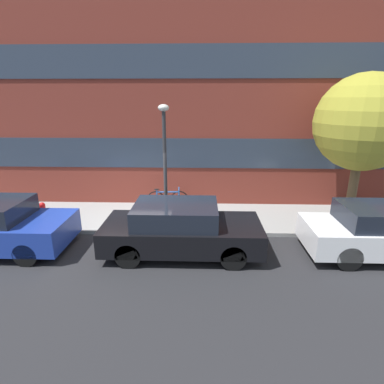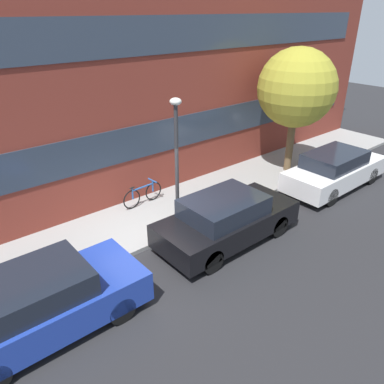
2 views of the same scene
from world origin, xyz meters
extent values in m
plane|color=#232326|center=(0.00, 0.00, 0.00)|extent=(56.00, 56.00, 0.00)
cube|color=gray|center=(0.00, 1.32, 0.06)|extent=(28.00, 2.64, 0.12)
cube|color=maroon|center=(0.00, 3.09, 4.77)|extent=(28.00, 0.90, 9.54)
cube|color=#2D3847|center=(0.00, 2.62, 2.10)|extent=(25.76, 0.04, 1.10)
cube|color=#2D3847|center=(0.00, 2.62, 5.25)|extent=(25.76, 0.04, 1.10)
cube|color=#1E3899|center=(-3.40, -1.05, 0.58)|extent=(4.06, 1.77, 0.70)
cube|color=black|center=(-3.56, -1.05, 1.18)|extent=(2.11, 1.56, 0.50)
cylinder|color=black|center=(-2.14, -0.26, 0.31)|extent=(0.61, 0.18, 0.61)
cylinder|color=black|center=(-2.14, -1.84, 0.31)|extent=(0.61, 0.18, 0.61)
cube|color=black|center=(1.75, -1.05, 0.57)|extent=(4.20, 1.77, 0.65)
cube|color=black|center=(1.58, -1.05, 1.15)|extent=(2.18, 1.56, 0.51)
cylinder|color=black|center=(3.05, -0.25, 0.32)|extent=(0.65, 0.18, 0.65)
cylinder|color=black|center=(3.05, -1.85, 0.32)|extent=(0.65, 0.18, 0.65)
cylinder|color=black|center=(0.45, -0.25, 0.32)|extent=(0.65, 0.18, 0.65)
cylinder|color=black|center=(0.45, -1.85, 0.32)|extent=(0.65, 0.18, 0.65)
cube|color=silver|center=(7.25, -1.05, 0.57)|extent=(4.43, 1.65, 0.67)
cube|color=black|center=(7.07, -1.05, 1.16)|extent=(2.30, 1.45, 0.49)
cylinder|color=black|center=(8.63, -0.32, 0.32)|extent=(0.63, 0.18, 0.63)
cylinder|color=black|center=(8.63, -1.78, 0.32)|extent=(0.63, 0.18, 0.63)
cylinder|color=black|center=(5.88, -0.32, 0.32)|extent=(0.63, 0.18, 0.63)
cylinder|color=black|center=(5.88, -1.78, 0.32)|extent=(0.63, 0.18, 0.63)
cylinder|color=red|center=(-2.91, 0.56, 0.14)|extent=(0.27, 0.27, 0.04)
cylinder|color=red|center=(-2.91, 0.56, 0.43)|extent=(0.19, 0.19, 0.54)
sphere|color=red|center=(-2.91, 0.56, 0.74)|extent=(0.20, 0.20, 0.20)
cylinder|color=red|center=(-3.08, 0.56, 0.48)|extent=(0.15, 0.07, 0.07)
cylinder|color=red|center=(-2.74, 0.56, 0.48)|extent=(0.15, 0.07, 0.07)
torus|color=black|center=(1.44, 2.16, 0.45)|extent=(0.65, 0.08, 0.65)
torus|color=black|center=(0.56, 2.11, 0.45)|extent=(0.65, 0.08, 0.65)
cylinder|color=#234C8C|center=(1.00, 2.14, 0.74)|extent=(0.84, 0.11, 0.06)
cylinder|color=#234C8C|center=(0.61, 2.11, 0.63)|extent=(0.06, 0.06, 0.37)
cylinder|color=#234C8C|center=(1.43, 2.16, 0.63)|extent=(0.06, 0.06, 0.37)
ellipsoid|color=black|center=(0.61, 2.11, 0.84)|extent=(0.20, 0.09, 0.05)
cylinder|color=#234C8C|center=(1.43, 2.16, 0.84)|extent=(0.08, 0.44, 0.05)
cylinder|color=brown|center=(7.09, 0.92, 1.34)|extent=(0.28, 0.28, 2.44)
sphere|color=olive|center=(7.09, 0.92, 3.35)|extent=(2.89, 2.89, 2.89)
cylinder|color=#2D2D30|center=(1.15, 0.45, 1.91)|extent=(0.11, 0.11, 3.57)
ellipsoid|color=silver|center=(1.15, 0.45, 3.79)|extent=(0.32, 0.32, 0.20)
camera|label=1|loc=(2.25, -8.39, 4.06)|focal=28.00mm
camera|label=2|loc=(-4.79, -7.35, 5.99)|focal=35.00mm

